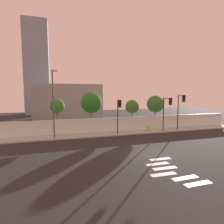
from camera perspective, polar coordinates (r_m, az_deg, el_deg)
ground_plane at (r=17.23m, az=11.11°, el=-12.16°), size 80.00×80.00×0.00m
sidewalk at (r=24.49m, az=2.03°, el=-6.40°), size 36.00×2.40×0.15m
perimeter_wall at (r=25.51m, az=1.10°, el=-3.67°), size 36.00×0.18×1.80m
crosswalk_marking at (r=14.12m, az=17.18°, el=-16.47°), size 3.12×4.72×0.01m
traffic_light_left at (r=26.57m, az=20.14°, el=2.08°), size 0.54×1.77×4.83m
traffic_light_center at (r=22.80m, az=2.10°, el=0.83°), size 0.35×1.14×4.28m
traffic_light_right at (r=25.34m, az=16.36°, el=1.50°), size 0.34×1.79×4.49m
street_lamp_curbside at (r=21.87m, az=-17.32°, el=3.75°), size 0.62×2.41×7.47m
fire_hydrant at (r=25.61m, az=10.97°, el=-4.76°), size 0.44×0.26×0.84m
roadside_tree_leftmost at (r=25.09m, az=-16.22°, el=1.62°), size 1.87×1.87×4.51m
roadside_tree_midleft at (r=25.50m, az=-6.27°, el=2.80°), size 2.86×2.86×5.36m
roadside_tree_midright at (r=27.28m, az=6.12°, el=1.56°), size 2.00×2.00×4.25m
roadside_tree_rightmost at (r=28.92m, az=12.99°, el=2.35°), size 2.56×2.56×4.86m
low_building_distant at (r=38.04m, az=-13.24°, el=2.96°), size 12.73×6.00×6.84m
tower_on_skyline at (r=50.40m, az=-21.77°, el=12.19°), size 5.63×5.00×22.25m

